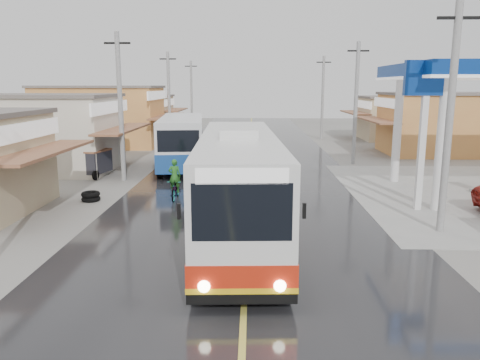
{
  "coord_description": "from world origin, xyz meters",
  "views": [
    {
      "loc": [
        0.19,
        -16.45,
        5.2
      ],
      "look_at": [
        -0.3,
        1.77,
        1.51
      ],
      "focal_mm": 35.0,
      "sensor_mm": 36.0,
      "label": 1
    }
  ],
  "objects": [
    {
      "name": "centre_line",
      "position": [
        0.0,
        15.0,
        0.02
      ],
      "size": [
        0.15,
        90.0,
        0.01
      ],
      "primitive_type": "cube",
      "color": "#D8CC4C",
      "rests_on": "road"
    },
    {
      "name": "utility_poles_right",
      "position": [
        7.0,
        15.0,
        0.0
      ],
      "size": [
        1.6,
        36.0,
        8.0
      ],
      "primitive_type": null,
      "color": "gray",
      "rests_on": "ground"
    },
    {
      "name": "tyre_stack",
      "position": [
        -7.21,
        4.18,
        0.22
      ],
      "size": [
        0.85,
        0.85,
        0.44
      ],
      "color": "black",
      "rests_on": "ground"
    },
    {
      "name": "coach_bus",
      "position": [
        -0.3,
        -0.51,
        1.84
      ],
      "size": [
        3.24,
        12.34,
        3.82
      ],
      "rotation": [
        0.0,
        0.0,
        0.04
      ],
      "color": "silver",
      "rests_on": "road"
    },
    {
      "name": "utility_poles_left",
      "position": [
        -7.0,
        16.0,
        0.0
      ],
      "size": [
        1.6,
        50.0,
        8.0
      ],
      "primitive_type": null,
      "color": "gray",
      "rests_on": "ground"
    },
    {
      "name": "second_bus",
      "position": [
        -4.34,
        13.29,
        1.73
      ],
      "size": [
        3.64,
        9.88,
        3.2
      ],
      "rotation": [
        0.0,
        0.0,
        0.11
      ],
      "color": "silver",
      "rests_on": "road"
    },
    {
      "name": "ground",
      "position": [
        0.0,
        0.0,
        0.0
      ],
      "size": [
        120.0,
        120.0,
        0.0
      ],
      "primitive_type": "plane",
      "color": "slate",
      "rests_on": "ground"
    },
    {
      "name": "shopfronts_left",
      "position": [
        -13.0,
        18.0,
        0.0
      ],
      "size": [
        11.0,
        44.0,
        5.2
      ],
      "primitive_type": null,
      "color": "tan",
      "rests_on": "ground"
    },
    {
      "name": "tricycle_near",
      "position": [
        -8.94,
        9.91,
        0.91
      ],
      "size": [
        1.77,
        2.31,
        1.59
      ],
      "rotation": [
        0.0,
        0.0,
        -0.24
      ],
      "color": "#26262D",
      "rests_on": "ground"
    },
    {
      "name": "cyclist",
      "position": [
        -3.37,
        4.58,
        0.63
      ],
      "size": [
        0.62,
        1.78,
        1.92
      ],
      "rotation": [
        0.0,
        0.0,
        -0.0
      ],
      "color": "black",
      "rests_on": "ground"
    },
    {
      "name": "road",
      "position": [
        0.0,
        15.0,
        0.01
      ],
      "size": [
        12.0,
        90.0,
        0.02
      ],
      "primitive_type": "cube",
      "color": "black",
      "rests_on": "ground"
    }
  ]
}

